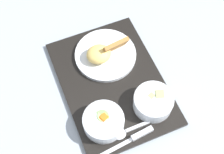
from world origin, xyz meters
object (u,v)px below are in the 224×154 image
(bowl_salad, at_px, (103,121))
(bowl_soup, at_px, (153,101))
(knife, at_px, (136,137))
(spoon, at_px, (128,130))
(plate_main, at_px, (105,54))

(bowl_salad, xyz_separation_m, bowl_soup, (0.00, -0.16, 0.00))
(knife, bearing_deg, bowl_salad, -51.32)
(bowl_salad, relative_size, knife, 0.62)
(spoon, bearing_deg, bowl_soup, -155.65)
(bowl_salad, height_order, bowl_soup, same)
(bowl_soup, xyz_separation_m, spoon, (-0.05, 0.10, -0.02))
(knife, bearing_deg, spoon, -72.17)
(bowl_soup, distance_m, plate_main, 0.23)
(bowl_salad, xyz_separation_m, plate_main, (0.22, -0.09, -0.01))
(bowl_salad, relative_size, spoon, 0.86)
(plate_main, bearing_deg, bowl_soup, -162.59)
(knife, xyz_separation_m, spoon, (0.03, 0.01, -0.00))
(bowl_salad, height_order, spoon, bowl_salad)
(knife, bearing_deg, bowl_soup, -146.19)
(spoon, bearing_deg, plate_main, -97.24)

